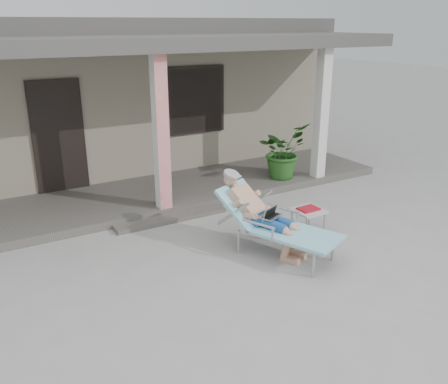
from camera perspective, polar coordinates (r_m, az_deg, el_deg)
ground at (r=6.73m, az=0.27°, el=-8.79°), size 60.00×60.00×0.00m
house at (r=12.07m, az=-15.94°, el=11.64°), size 10.40×5.40×3.30m
porch_deck at (r=9.18m, az=-9.29°, el=-0.52°), size 10.00×2.00×0.15m
porch_overhang at (r=8.59m, az=-10.18°, el=16.61°), size 10.00×2.30×2.85m
porch_step at (r=8.20m, az=-6.32°, el=-3.17°), size 2.00×0.30×0.07m
lounger at (r=6.85m, az=5.34°, el=-1.40°), size 1.36×1.94×1.22m
side_table at (r=7.73m, az=10.12°, el=-2.36°), size 0.47×0.47×0.41m
potted_palm at (r=9.89m, az=7.03°, el=4.94°), size 1.25×1.17×1.13m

